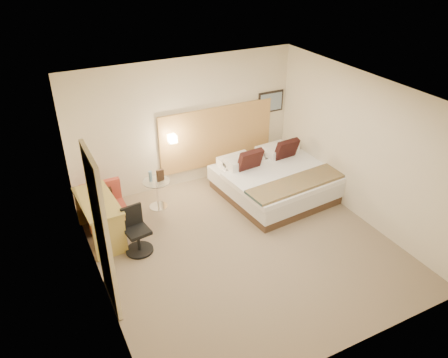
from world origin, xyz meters
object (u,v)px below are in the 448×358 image
desk_chair (137,234)px  bed (276,180)px  lounge_chair (105,208)px  side_table (157,193)px  desk (100,208)px

desk_chair → bed: bearing=9.1°
lounge_chair → desk_chair: 1.10m
side_table → desk_chair: size_ratio=0.73×
desk → bed: bearing=-2.1°
side_table → desk: desk is taller
side_table → desk_chair: desk_chair is taller
side_table → desk: (-1.20, -0.50, 0.29)m
bed → lounge_chair: 3.40m
lounge_chair → side_table: (1.03, 0.06, 0.02)m
lounge_chair → bed: bearing=-9.6°
lounge_chair → desk: (-0.16, -0.44, 0.32)m
bed → lounge_chair: (-3.35, 0.57, -0.03)m
side_table → desk: size_ratio=0.47×
bed → desk: bed is taller
side_table → desk_chair: 1.35m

